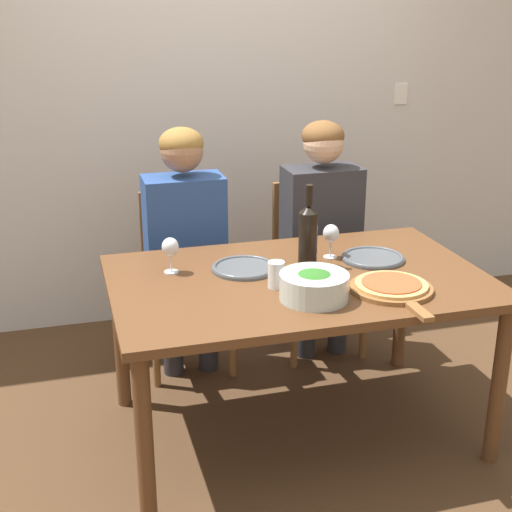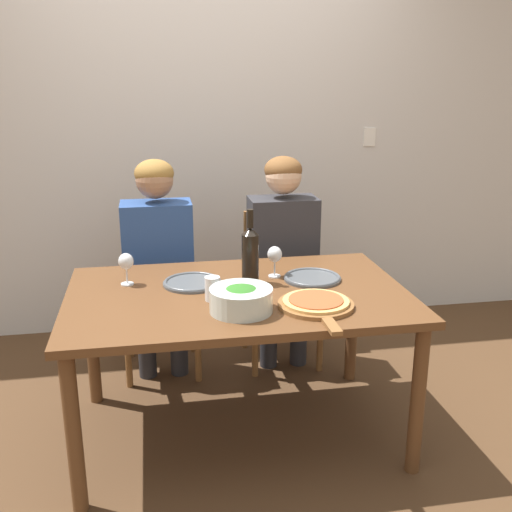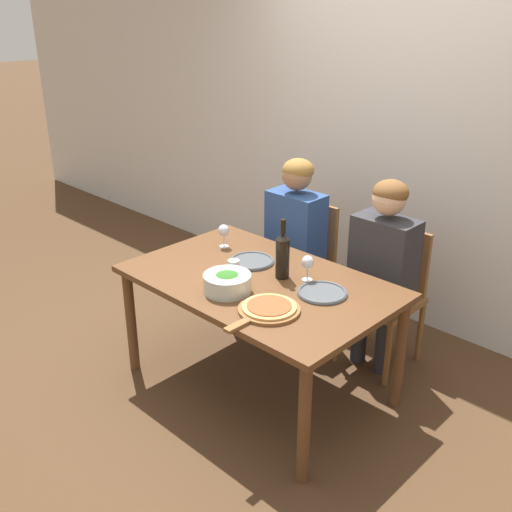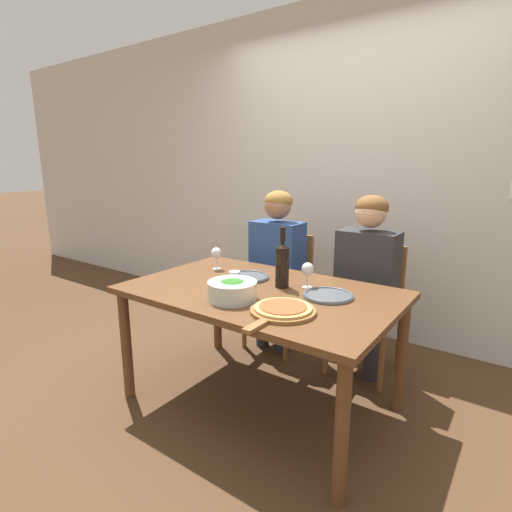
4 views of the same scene
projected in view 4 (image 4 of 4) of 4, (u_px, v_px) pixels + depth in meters
ground_plane at (260, 402)px, 2.44m from camera, size 40.00×40.00×0.00m
back_wall at (359, 172)px, 3.24m from camera, size 10.00×0.06×2.70m
dining_table at (260, 302)px, 2.29m from camera, size 1.52×0.96×0.72m
chair_left at (283, 285)px, 3.15m from camera, size 0.42×0.42×0.88m
chair_right at (369, 302)px, 2.76m from camera, size 0.42×0.42×0.88m
person_woman at (276, 256)px, 3.01m from camera, size 0.47×0.51×1.23m
person_man at (366, 270)px, 2.61m from camera, size 0.47×0.51×1.23m
wine_bottle at (282, 263)px, 2.28m from camera, size 0.08×0.08×0.35m
broccoli_bowl at (232, 290)px, 2.09m from camera, size 0.26×0.26×0.11m
dinner_plate_left at (248, 277)px, 2.49m from camera, size 0.27×0.27×0.02m
dinner_plate_right at (328, 295)px, 2.14m from camera, size 0.27×0.27×0.02m
pizza_on_board at (282, 310)px, 1.91m from camera, size 0.32×0.46×0.04m
wine_glass_left at (216, 254)px, 2.67m from camera, size 0.07×0.07×0.15m
wine_glass_right at (308, 270)px, 2.27m from camera, size 0.07×0.07×0.15m
water_tumbler at (235, 280)px, 2.26m from camera, size 0.07×0.07×0.11m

